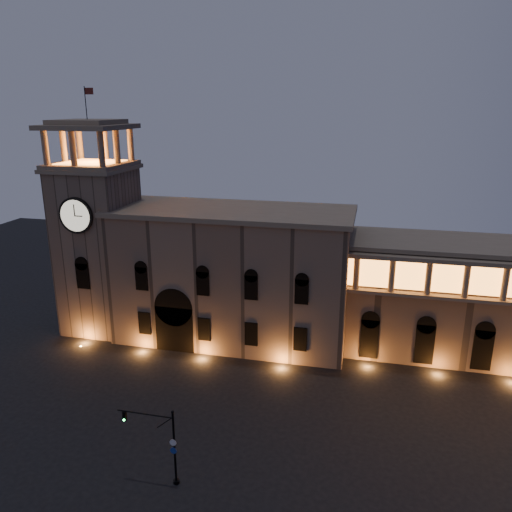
# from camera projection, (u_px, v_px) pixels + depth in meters

# --- Properties ---
(ground) EXTENTS (160.00, 160.00, 0.00)m
(ground) POSITION_uv_depth(u_px,v_px,m) (191.00, 438.00, 47.08)
(ground) COLOR black
(ground) RESTS_ON ground
(government_building) EXTENTS (30.80, 12.80, 17.60)m
(government_building) POSITION_uv_depth(u_px,v_px,m) (232.00, 275.00, 65.44)
(government_building) COLOR #77614E
(government_building) RESTS_ON ground
(clock_tower) EXTENTS (9.80, 9.80, 32.40)m
(clock_tower) POSITION_uv_depth(u_px,v_px,m) (99.00, 241.00, 67.49)
(clock_tower) COLOR #77614E
(clock_tower) RESTS_ON ground
(colonnade_wing) EXTENTS (40.60, 11.50, 14.50)m
(colonnade_wing) POSITION_uv_depth(u_px,v_px,m) (508.00, 302.00, 60.26)
(colonnade_wing) COLOR brown
(colonnade_wing) RESTS_ON ground
(traffic_light) EXTENTS (5.09, 0.54, 6.97)m
(traffic_light) POSITION_uv_depth(u_px,v_px,m) (165.00, 444.00, 40.58)
(traffic_light) COLOR black
(traffic_light) RESTS_ON ground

